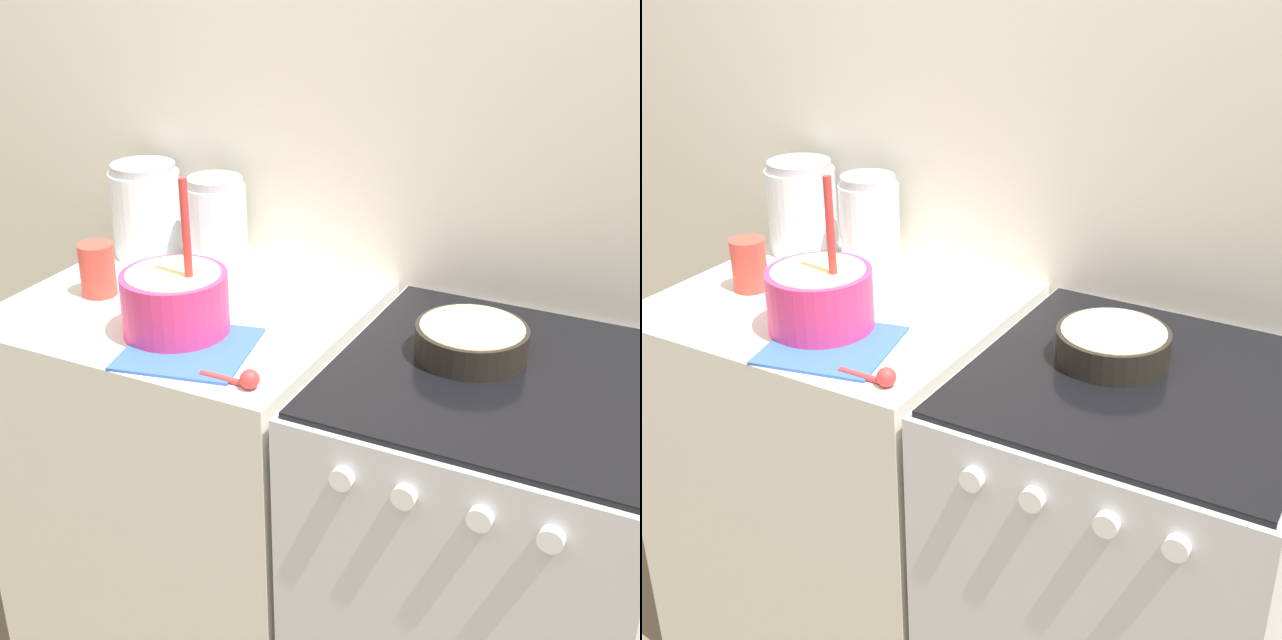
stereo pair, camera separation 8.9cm
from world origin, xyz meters
TOP-DOWN VIEW (x-y plane):
  - wall_back at (0.00, 0.64)m, footprint 4.43×0.05m
  - countertop_cabinet at (-0.36, 0.31)m, footprint 0.71×0.62m
  - stove at (0.32, 0.31)m, footprint 0.62×0.64m
  - mixing_bowl at (-0.30, 0.19)m, footprint 0.21×0.21m
  - baking_pan at (0.25, 0.35)m, footprint 0.21×0.21m
  - storage_jar_left at (-0.60, 0.52)m, footprint 0.16×0.16m
  - storage_jar_middle at (-0.41, 0.52)m, footprint 0.14×0.14m
  - tin_can at (-0.55, 0.27)m, footprint 0.08×0.08m
  - recipe_page at (-0.23, 0.13)m, footprint 0.28×0.27m
  - measuring_spoon at (-0.07, 0.06)m, footprint 0.12×0.04m

SIDE VIEW (x-z plane):
  - stove at x=0.32m, z-range 0.00..0.91m
  - countertop_cabinet at x=-0.36m, z-range 0.00..0.91m
  - recipe_page at x=-0.23m, z-range 0.91..0.91m
  - measuring_spoon at x=-0.07m, z-range 0.90..0.94m
  - baking_pan at x=0.25m, z-range 0.91..0.97m
  - tin_can at x=-0.55m, z-range 0.91..1.02m
  - mixing_bowl at x=-0.30m, z-range 0.82..1.14m
  - storage_jar_middle at x=-0.41m, z-range 0.89..1.10m
  - storage_jar_left at x=-0.60m, z-range 0.89..1.11m
  - wall_back at x=0.00m, z-range 0.00..2.40m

